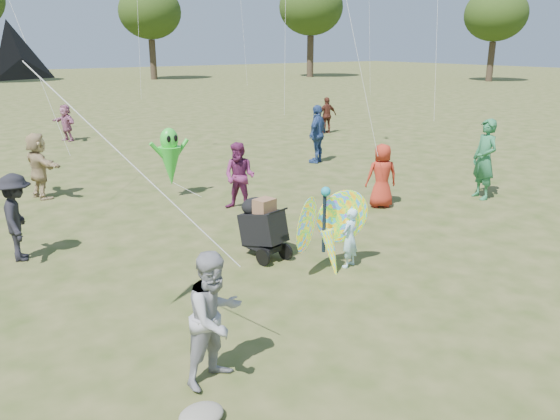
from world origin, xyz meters
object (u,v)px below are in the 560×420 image
at_px(adult_man, 215,318).
at_px(alien_kite, 170,159).
at_px(crowd_b, 17,217).
at_px(jogging_stroller, 262,224).
at_px(child_girl, 350,238).
at_px(crowd_j, 66,123).
at_px(crowd_e, 240,177).
at_px(crowd_f, 485,159).
at_px(crowd_h, 327,115).
at_px(crowd_c, 317,134).
at_px(crowd_d, 39,166).
at_px(butterfly_kite, 327,231).
at_px(crowd_a, 382,176).

bearing_deg(adult_man, alien_kite, 54.06).
relative_size(crowd_b, jogging_stroller, 1.41).
relative_size(child_girl, alien_kite, 0.60).
xyz_separation_m(crowd_b, crowd_j, (4.00, 12.13, -0.07)).
height_order(crowd_e, crowd_f, crowd_f).
distance_m(crowd_e, crowd_h, 11.48).
xyz_separation_m(crowd_c, jogging_stroller, (-5.89, -5.69, -0.30)).
distance_m(crowd_c, crowd_d, 8.24).
height_order(crowd_h, butterfly_kite, crowd_h).
height_order(crowd_d, crowd_j, crowd_d).
relative_size(crowd_a, crowd_b, 0.96).
distance_m(child_girl, butterfly_kite, 0.50).
relative_size(child_girl, crowd_d, 0.64).
bearing_deg(child_girl, alien_kite, -101.70).
bearing_deg(jogging_stroller, crowd_d, 97.35).
xyz_separation_m(crowd_c, crowd_d, (-8.21, 0.67, -0.10)).
relative_size(crowd_a, crowd_c, 0.81).
bearing_deg(crowd_f, jogging_stroller, -72.09).
relative_size(adult_man, crowd_f, 0.80).
height_order(crowd_b, crowd_e, crowd_e).
distance_m(crowd_c, crowd_f, 5.67).
xyz_separation_m(crowd_a, alien_kite, (-3.65, 3.56, 0.22)).
relative_size(crowd_c, crowd_h, 1.21).
xyz_separation_m(crowd_a, crowd_j, (-3.54, 13.49, -0.03)).
height_order(crowd_h, alien_kite, alien_kite).
height_order(adult_man, crowd_b, adult_man).
height_order(crowd_a, crowd_d, crowd_d).
xyz_separation_m(crowd_c, crowd_e, (-4.71, -3.01, -0.14)).
xyz_separation_m(crowd_j, alien_kite, (-0.11, -9.93, 0.26)).
bearing_deg(crowd_j, crowd_a, -3.85).
bearing_deg(jogging_stroller, child_girl, -65.99).
distance_m(butterfly_kite, alien_kite, 5.75).
xyz_separation_m(child_girl, alien_kite, (-0.63, 5.80, 0.45)).
bearing_deg(jogging_stroller, crowd_j, 75.54).
distance_m(crowd_f, crowd_j, 15.64).
distance_m(child_girl, jogging_stroller, 1.59).
distance_m(adult_man, crowd_b, 5.29).
height_order(child_girl, butterfly_kite, butterfly_kite).
relative_size(adult_man, crowd_e, 1.00).
height_order(crowd_j, jogging_stroller, crowd_j).
bearing_deg(child_girl, crowd_a, -161.33).
height_order(crowd_c, crowd_j, crowd_c).
height_order(child_girl, alien_kite, alien_kite).
distance_m(child_girl, alien_kite, 5.85).
height_order(crowd_a, alien_kite, alien_kite).
bearing_deg(crowd_e, child_girl, -37.26).
relative_size(jogging_stroller, butterfly_kite, 0.64).
xyz_separation_m(crowd_b, butterfly_kite, (4.06, -3.54, -0.05)).
distance_m(crowd_e, jogging_stroller, 2.93).
distance_m(adult_man, alien_kite, 7.92).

